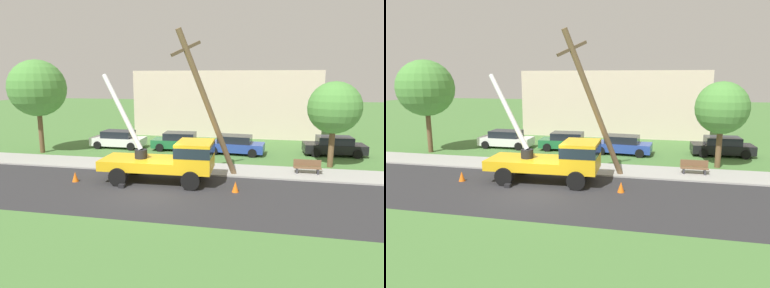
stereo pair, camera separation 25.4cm
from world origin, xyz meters
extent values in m
plane|color=#477538|center=(0.00, 12.00, 0.00)|extent=(120.00, 120.00, 0.00)
cube|color=#2B2B2D|center=(0.00, 0.00, 0.00)|extent=(80.00, 7.05, 0.01)
cube|color=#9E9E99|center=(0.00, 4.95, 0.05)|extent=(80.00, 2.84, 0.10)
cube|color=gold|center=(-1.19, 1.90, 1.02)|extent=(4.36, 2.52, 0.55)
cube|color=gold|center=(1.91, 1.99, 1.55)|extent=(1.96, 2.45, 1.60)
cube|color=#19232D|center=(1.91, 1.99, 1.90)|extent=(1.98, 2.47, 0.56)
cylinder|color=black|center=(-1.17, 1.90, 1.55)|extent=(0.70, 0.70, 0.50)
cylinder|color=silver|center=(-2.46, 2.52, 3.85)|extent=(2.92, 1.58, 4.26)
cube|color=black|center=(-1.75, 0.44, 0.10)|extent=(0.31, 0.31, 0.20)
cube|color=black|center=(-1.83, 3.33, 0.10)|extent=(0.31, 0.31, 0.20)
cylinder|color=black|center=(1.90, 0.78, 0.50)|extent=(1.00, 0.30, 1.00)
cylinder|color=black|center=(1.84, 3.18, 0.50)|extent=(1.00, 0.30, 1.00)
cylinder|color=black|center=(-2.07, 0.68, 0.50)|extent=(1.00, 0.30, 1.00)
cylinder|color=black|center=(-2.13, 3.08, 0.50)|extent=(1.00, 0.30, 1.00)
cylinder|color=brown|center=(2.48, 2.97, 4.11)|extent=(3.29, 2.70, 8.35)
cube|color=brown|center=(1.39, 2.10, 7.24)|extent=(1.44, 1.19, 0.88)
cone|color=orange|center=(4.21, 0.93, 0.28)|extent=(0.36, 0.36, 0.56)
cone|color=orange|center=(-4.75, 0.95, 0.28)|extent=(0.36, 0.36, 0.56)
cube|color=silver|center=(-6.24, 10.38, 0.55)|extent=(4.42, 1.84, 0.65)
cube|color=black|center=(-6.24, 10.38, 1.15)|extent=(2.48, 1.68, 0.55)
cylinder|color=black|center=(-4.80, 9.47, 0.32)|extent=(0.64, 0.22, 0.64)
cylinder|color=black|center=(-4.78, 11.27, 0.32)|extent=(0.64, 0.22, 0.64)
cylinder|color=black|center=(-7.70, 9.50, 0.32)|extent=(0.64, 0.22, 0.64)
cylinder|color=black|center=(-7.68, 11.30, 0.32)|extent=(0.64, 0.22, 0.64)
cube|color=#1E6638|center=(-1.00, 10.50, 0.55)|extent=(4.46, 1.96, 0.65)
cube|color=black|center=(-1.00, 10.50, 1.15)|extent=(2.52, 1.74, 0.55)
cylinder|color=black|center=(0.48, 9.65, 0.32)|extent=(0.64, 0.22, 0.64)
cylinder|color=black|center=(0.41, 11.45, 0.32)|extent=(0.64, 0.22, 0.64)
cylinder|color=black|center=(-2.42, 9.54, 0.32)|extent=(0.64, 0.22, 0.64)
cylinder|color=black|center=(-2.49, 11.34, 0.32)|extent=(0.64, 0.22, 0.64)
cube|color=#263F99|center=(3.44, 9.96, 0.55)|extent=(4.55, 2.20, 0.65)
cube|color=black|center=(3.44, 9.96, 1.15)|extent=(2.61, 1.88, 0.55)
cylinder|color=black|center=(4.80, 8.92, 0.32)|extent=(0.64, 0.22, 0.64)
cylinder|color=black|center=(4.97, 10.72, 0.32)|extent=(0.64, 0.22, 0.64)
cylinder|color=black|center=(1.91, 9.19, 0.32)|extent=(0.64, 0.22, 0.64)
cylinder|color=black|center=(2.08, 10.99, 0.32)|extent=(0.64, 0.22, 0.64)
cube|color=black|center=(10.79, 10.94, 0.55)|extent=(4.46, 1.95, 0.65)
cube|color=black|center=(10.79, 10.94, 1.15)|extent=(2.52, 1.74, 0.55)
cylinder|color=black|center=(12.27, 10.09, 0.32)|extent=(0.64, 0.22, 0.64)
cylinder|color=black|center=(12.21, 11.89, 0.32)|extent=(0.64, 0.22, 0.64)
cylinder|color=black|center=(9.36, 9.99, 0.32)|extent=(0.64, 0.22, 0.64)
cylinder|color=black|center=(9.30, 11.79, 0.32)|extent=(0.64, 0.22, 0.64)
cube|color=brown|center=(8.19, 4.95, 0.45)|extent=(1.60, 0.44, 0.06)
cube|color=brown|center=(8.19, 5.15, 0.70)|extent=(1.60, 0.06, 0.40)
cube|color=#333338|center=(7.59, 4.95, 0.23)|extent=(0.10, 0.40, 0.45)
cube|color=#333338|center=(8.79, 4.95, 0.23)|extent=(0.10, 0.40, 0.45)
cylinder|color=brown|center=(9.88, 7.22, 1.81)|extent=(0.36, 0.36, 3.62)
sphere|color=#4C8C3D|center=(9.88, 7.22, 3.88)|extent=(3.31, 3.31, 3.31)
cylinder|color=brown|center=(-11.28, 7.39, 2.32)|extent=(0.36, 0.36, 4.64)
sphere|color=#4C8C3D|center=(-11.28, 7.39, 4.97)|extent=(4.24, 4.24, 4.24)
cube|color=beige|center=(1.77, 19.73, 3.20)|extent=(18.00, 6.00, 6.40)
camera|label=1|loc=(5.41, -15.94, 5.77)|focal=32.15mm
camera|label=2|loc=(5.66, -15.88, 5.77)|focal=32.15mm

